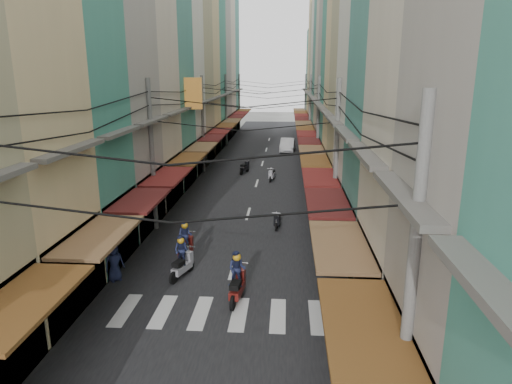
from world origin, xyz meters
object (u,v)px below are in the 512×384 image
at_px(white_car, 287,151).
at_px(bicycle, 346,238).
at_px(traffic_sign, 353,212).
at_px(market_umbrella, 408,246).

relative_size(white_car, bicycle, 2.77).
bearing_deg(traffic_sign, white_car, 95.84).
xyz_separation_m(white_car, market_umbrella, (4.74, -32.81, 1.90)).
xyz_separation_m(white_car, bicycle, (3.18, -26.92, 0.00)).
bearing_deg(white_car, bicycle, -80.25).
bearing_deg(market_umbrella, bicycle, 104.76).
distance_m(white_car, traffic_sign, 29.83).
height_order(market_umbrella, traffic_sign, traffic_sign).
bearing_deg(bicycle, traffic_sign, -169.90).
bearing_deg(bicycle, market_umbrella, -151.77).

